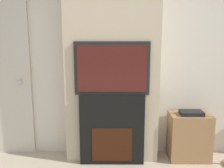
# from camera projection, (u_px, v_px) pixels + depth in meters

# --- Properties ---
(wall_back) EXTENTS (6.00, 0.06, 2.70)m
(wall_back) POSITION_uv_depth(u_px,v_px,m) (112.00, 53.00, 3.21)
(wall_back) COLOR silver
(wall_back) RESTS_ON ground_plane
(chimney_breast) EXTENTS (1.14, 0.29, 2.70)m
(chimney_breast) POSITION_uv_depth(u_px,v_px,m) (112.00, 54.00, 3.03)
(chimney_breast) COLOR #BCAD8E
(chimney_breast) RESTS_ON ground_plane
(fireplace) EXTENTS (0.78, 0.15, 0.88)m
(fireplace) POSITION_uv_depth(u_px,v_px,m) (112.00, 129.00, 3.06)
(fireplace) COLOR black
(fireplace) RESTS_ON ground_plane
(television) EXTENTS (0.88, 0.07, 0.63)m
(television) POSITION_uv_depth(u_px,v_px,m) (112.00, 68.00, 2.92)
(television) COLOR black
(television) RESTS_ON fireplace
(media_stand) EXTENTS (0.51, 0.32, 0.65)m
(media_stand) POSITION_uv_depth(u_px,v_px,m) (189.00, 136.00, 3.18)
(media_stand) COLOR #997047
(media_stand) RESTS_ON ground_plane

